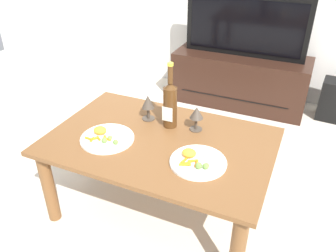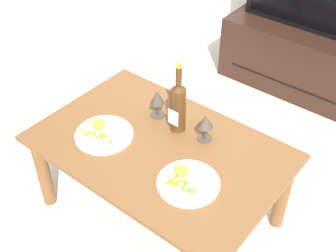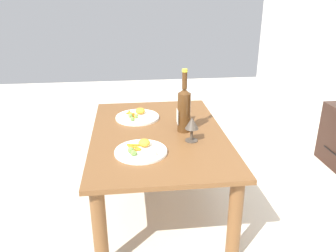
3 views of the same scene
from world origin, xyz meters
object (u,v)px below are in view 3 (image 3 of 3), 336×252
goblet_right (192,125)px  dinner_plate_right (141,150)px  wine_bottle (184,108)px  goblet_left (183,107)px  dinner_plate_left (138,116)px  dining_table (158,145)px

goblet_right → dinner_plate_right: 0.32m
wine_bottle → goblet_right: size_ratio=2.67×
goblet_left → dinner_plate_left: (-0.10, -0.29, -0.09)m
goblet_right → dinner_plate_left: size_ratio=0.49×
dining_table → goblet_right: goblet_right is taller
wine_bottle → dining_table: bearing=-86.8°
wine_bottle → goblet_left: wine_bottle is taller
dining_table → goblet_right: bearing=51.5°
goblet_right → dinner_plate_left: goblet_right is taller
goblet_left → dinner_plate_right: 0.51m
dinner_plate_right → dining_table: bearing=156.0°
dining_table → dinner_plate_left: size_ratio=4.15×
dining_table → dinner_plate_left: dinner_plate_left is taller
wine_bottle → goblet_left: size_ratio=2.46×
goblet_left → dinner_plate_left: bearing=-109.7°
goblet_left → goblet_right: 0.30m
goblet_left → dinner_plate_right: goblet_left is taller
wine_bottle → goblet_left: (-0.15, 0.02, -0.04)m
goblet_right → dinner_plate_left: 0.50m
goblet_right → dinner_plate_right: bearing=-68.4°
dining_table → dinner_plate_right: (0.25, -0.11, 0.09)m
goblet_left → wine_bottle: bearing=-7.9°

